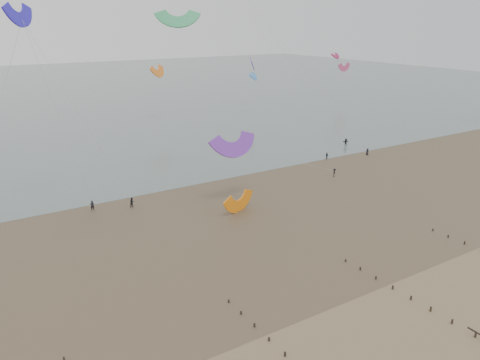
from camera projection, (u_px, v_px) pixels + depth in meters
The scene contains 6 objects.
ground at pixel (397, 317), 50.29m from camera, with size 500.00×500.00×0.00m, color brown.
sea_and_shore at pixel (211, 217), 75.89m from camera, with size 500.00×665.00×0.03m.
kitesurfer_lead at pixel (92, 205), 78.41m from camera, with size 0.65×0.43×1.78m, color black.
kitesurfers at pixel (288, 164), 101.29m from camera, with size 85.10×19.85×1.85m.
grounded_kite at pixel (239, 211), 78.41m from camera, with size 6.38×3.34×4.86m, color orange, non-canonical shape.
kites_airborne at pixel (49, 65), 106.88m from camera, with size 220.55×124.94×37.13m.
Camera 1 is at (-37.01, -27.40, 30.27)m, focal length 35.00 mm.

